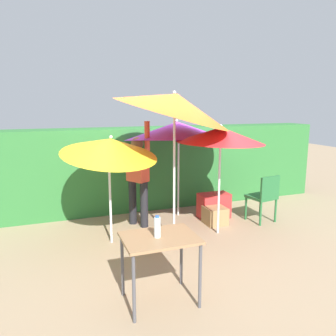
% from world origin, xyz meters
% --- Properties ---
extents(ground_plane, '(24.00, 24.00, 0.00)m').
position_xyz_m(ground_plane, '(0.00, 0.00, 0.00)').
color(ground_plane, '#9E8466').
extents(hedge_row, '(8.00, 0.70, 1.69)m').
position_xyz_m(hedge_row, '(0.00, 1.75, 0.85)').
color(hedge_row, '#2D7033').
rests_on(hedge_row, ground_plane).
extents(umbrella_rainbow, '(1.50, 1.49, 1.83)m').
position_xyz_m(umbrella_rainbow, '(-1.00, 0.11, 1.52)').
color(umbrella_rainbow, silver).
rests_on(umbrella_rainbow, ground_plane).
extents(umbrella_orange, '(1.44, 1.43, 1.84)m').
position_xyz_m(umbrella_orange, '(0.75, -0.13, 1.67)').
color(umbrella_orange, silver).
rests_on(umbrella_orange, ground_plane).
extents(umbrella_yellow, '(1.90, 1.85, 2.64)m').
position_xyz_m(umbrella_yellow, '(-0.05, -0.11, 2.16)').
color(umbrella_yellow, silver).
rests_on(umbrella_yellow, ground_plane).
extents(umbrella_navy, '(2.05, 2.06, 1.98)m').
position_xyz_m(umbrella_navy, '(0.44, 0.98, 1.66)').
color(umbrella_navy, silver).
rests_on(umbrella_navy, ground_plane).
extents(person_vendor, '(0.38, 0.51, 1.88)m').
position_xyz_m(person_vendor, '(-0.42, 0.70, 0.93)').
color(person_vendor, black).
rests_on(person_vendor, ground_plane).
extents(chair_plastic, '(0.51, 0.51, 0.89)m').
position_xyz_m(chair_plastic, '(1.80, 0.06, 0.51)').
color(chair_plastic, '#236633').
rests_on(chair_plastic, ground_plane).
extents(cooler_box, '(0.59, 0.33, 0.48)m').
position_xyz_m(cooler_box, '(1.05, 0.60, 0.24)').
color(cooler_box, red).
rests_on(cooler_box, ground_plane).
extents(crate_cardboard, '(0.38, 0.38, 0.31)m').
position_xyz_m(crate_cardboard, '(0.91, 0.28, 0.16)').
color(crate_cardboard, '#9E7A4C').
rests_on(crate_cardboard, ground_plane).
extents(folding_table, '(0.80, 0.60, 0.76)m').
position_xyz_m(folding_table, '(-0.82, -1.68, 0.67)').
color(folding_table, '#4C4C51').
rests_on(folding_table, ground_plane).
extents(bottle_water, '(0.07, 0.07, 0.24)m').
position_xyz_m(bottle_water, '(-0.85, -1.68, 0.88)').
color(bottle_water, silver).
rests_on(bottle_water, folding_table).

